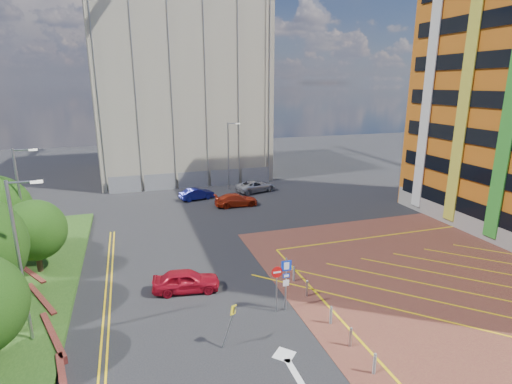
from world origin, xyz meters
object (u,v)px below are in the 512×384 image
lamp_left_far (22,202)px  sign_cluster (283,279)px  car_red_left (186,281)px  lamp_left_near (21,256)px  car_blue_back (197,194)px  warning_sign (231,321)px  car_silver_back (256,186)px  lamp_back (229,154)px  tree_c (34,230)px  car_red_back (236,200)px

lamp_left_far → sign_cluster: 18.58m
car_red_left → lamp_left_near: bearing=118.4°
car_blue_back → car_red_left: bearing=155.4°
sign_cluster → car_blue_back: bearing=91.8°
lamp_left_near → warning_sign: lamp_left_near is taller
car_red_left → car_silver_back: (11.24, 20.98, -0.02)m
lamp_back → tree_c: bearing=-134.3°
lamp_left_near → car_red_back: bearing=50.9°
warning_sign → car_silver_back: warning_sign is taller
car_blue_back → car_red_back: size_ratio=0.84×
lamp_left_far → car_red_left: bearing=-35.7°
tree_c → car_silver_back: 25.82m
lamp_left_far → car_blue_back: (13.96, 12.75, -4.03)m
sign_cluster → car_red_left: sign_cluster is taller
warning_sign → car_silver_back: bearing=69.8°
warning_sign → car_red_left: warning_sign is taller
sign_cluster → car_silver_back: bearing=75.5°
lamp_back → car_red_back: bearing=-98.5°
lamp_back → warning_sign: 30.27m
lamp_left_near → tree_c: bearing=97.7°
tree_c → lamp_back: lamp_back is taller
lamp_back → car_red_left: bearing=-110.4°
lamp_left_far → lamp_back: size_ratio=1.00×
tree_c → car_blue_back: bearing=48.5°
tree_c → warning_sign: (10.26, -11.22, -1.76)m
tree_c → car_red_left: bearing=-29.7°
lamp_back → car_red_back: size_ratio=1.78×
warning_sign → car_red_back: warning_sign is taller
lamp_back → car_blue_back: size_ratio=2.11×
tree_c → lamp_left_far: 2.65m
lamp_left_far → lamp_left_near: bearing=-78.7°
lamp_back → warning_sign: lamp_back is taller
lamp_left_near → lamp_left_far: same height
car_blue_back → car_red_back: bearing=-149.6°
warning_sign → car_blue_back: (2.78, 25.98, -0.80)m
lamp_left_far → car_red_left: lamp_left_far is taller
tree_c → lamp_back: (17.58, 18.00, 1.17)m
lamp_left_near → lamp_left_far: (-2.00, 10.00, 0.00)m
lamp_left_near → car_red_back: 24.86m
car_red_left → car_red_back: 17.85m
sign_cluster → lamp_left_far: bearing=143.2°
lamp_left_near → lamp_back: (16.50, 26.00, -0.30)m
sign_cluster → warning_sign: sign_cluster is taller
tree_c → car_red_back: bearing=33.8°
car_red_left → car_blue_back: bearing=-3.2°
car_blue_back → lamp_back: bearing=-67.5°
car_blue_back → car_silver_back: size_ratio=0.78×
sign_cluster → lamp_back: bearing=82.0°
lamp_left_far → car_red_back: (17.46, 9.05, -4.01)m
car_red_left → car_blue_back: 20.28m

